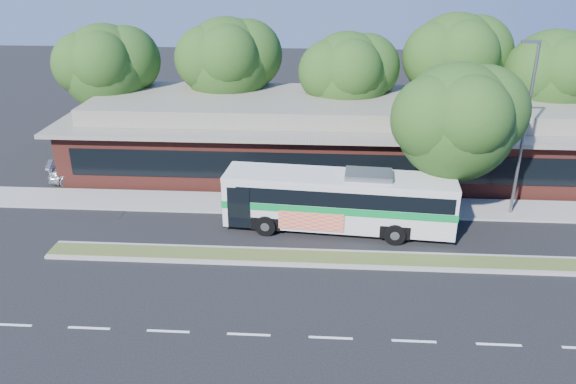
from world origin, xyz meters
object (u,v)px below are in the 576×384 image
at_px(lamp_post, 524,126).
at_px(transit_bus, 340,197).
at_px(sedan, 89,170).
at_px(sidewalk_tree, 464,119).

xyz_separation_m(lamp_post, transit_bus, (-9.13, -2.30, -3.14)).
relative_size(sedan, sidewalk_tree, 0.57).
bearing_deg(lamp_post, transit_bus, -165.88).
height_order(lamp_post, sedan, lamp_post).
bearing_deg(sidewalk_tree, sedan, 169.65).
xyz_separation_m(transit_bus, sedan, (-15.04, 5.58, -1.09)).
xyz_separation_m(lamp_post, sidewalk_tree, (-3.14, -0.56, 0.45)).
bearing_deg(transit_bus, lamp_post, 19.00).
xyz_separation_m(transit_bus, sidewalk_tree, (5.99, 1.74, 3.59)).
bearing_deg(sidewalk_tree, transit_bus, -163.82).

